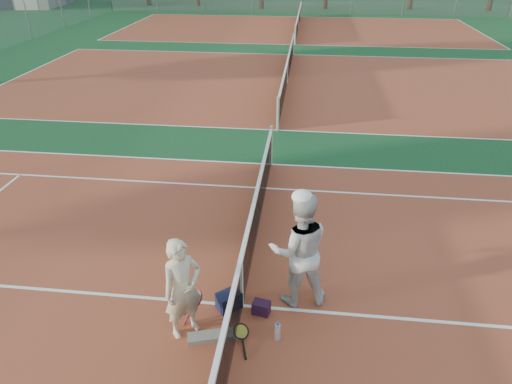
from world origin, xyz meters
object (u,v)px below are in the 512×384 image
player_b (299,250)px  water_bottle (277,332)px  racket_red (197,305)px  racket_spare (241,333)px  sports_bag_purple (261,308)px  net_main (242,282)px  racket_black_held (310,282)px  sports_bag_navy (229,301)px  player_a (183,289)px

player_b → water_bottle: 1.30m
racket_red → racket_spare: (0.76, -0.33, -0.18)m
player_b → sports_bag_purple: bearing=24.8°
net_main → racket_red: (-0.67, -0.34, -0.25)m
racket_black_held → sports_bag_navy: 1.40m
net_main → racket_black_held: size_ratio=19.40×
racket_red → sports_bag_purple: 1.04m
player_a → player_b: bearing=-13.7°
racket_black_held → sports_bag_navy: size_ratio=1.48×
water_bottle → sports_bag_navy: bearing=145.0°
sports_bag_purple → player_b: bearing=36.6°
racket_red → sports_bag_purple: bearing=-35.5°
net_main → racket_red: size_ratio=21.32×
sports_bag_purple → racket_red: bearing=-168.0°
sports_bag_navy → sports_bag_purple: bearing=-6.6°
player_a → player_b: (1.68, 0.93, 0.17)m
net_main → player_b: bearing=18.1°
racket_spare → racket_black_held: bearing=-60.8°
racket_black_held → water_bottle: size_ratio=1.89×
net_main → racket_red: bearing=-153.3°
player_b → racket_spare: bearing=37.8°
sports_bag_purple → water_bottle: water_bottle is taller
racket_black_held → net_main: bearing=-31.9°
net_main → racket_red: net_main is taller
player_a → sports_bag_navy: size_ratio=4.40×
sports_bag_purple → water_bottle: bearing=-60.2°
racket_red → sports_bag_navy: bearing=-16.8°
player_a → water_bottle: 1.58m
player_a → sports_bag_purple: bearing=-18.0°
racket_spare → water_bottle: 0.56m
racket_black_held → water_bottle: racket_black_held is taller
player_a → sports_bag_navy: (0.57, 0.57, -0.69)m
racket_red → racket_black_held: size_ratio=0.91×
racket_spare → water_bottle: bearing=-105.7°
net_main → player_b: player_b is taller
racket_red → water_bottle: racket_red is taller
racket_red → water_bottle: 1.35m
racket_red → racket_black_held: racket_black_held is taller
player_b → racket_red: size_ratio=3.93×
racket_black_held → sports_bag_navy: bearing=-32.4°
player_b → racket_red: bearing=10.1°
net_main → sports_bag_purple: net_main is taller
player_a → racket_black_held: (1.89, 1.04, -0.56)m
player_b → racket_black_held: bearing=-164.5°
player_b → racket_red: player_b is taller
net_main → player_b: 1.07m
player_a → net_main: bearing=-3.5°
player_a → racket_red: player_a is taller
racket_red → racket_spare: size_ratio=0.87×
racket_red → racket_black_held: 1.93m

